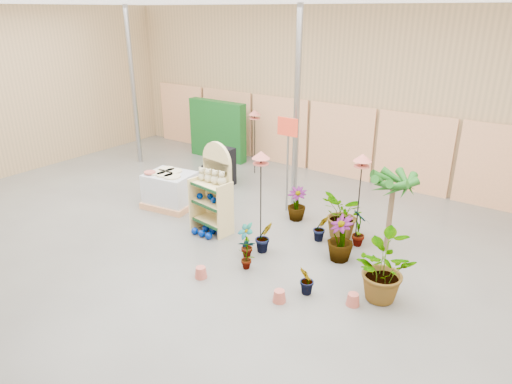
% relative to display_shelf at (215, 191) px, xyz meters
% --- Properties ---
extents(room, '(15.20, 12.10, 4.70)m').
position_rel_display_shelf_xyz_m(room, '(0.60, -0.39, 1.34)').
color(room, '#565550').
rests_on(room, ground).
extents(display_shelf, '(0.86, 0.61, 1.91)m').
position_rel_display_shelf_xyz_m(display_shelf, '(0.00, 0.00, 0.00)').
color(display_shelf, '#DAC47E').
rests_on(display_shelf, ground).
extents(teddy_bears, '(0.71, 0.19, 0.30)m').
position_rel_display_shelf_xyz_m(teddy_bears, '(0.02, -0.09, 0.34)').
color(teddy_bears, beige).
rests_on(teddy_bears, display_shelf).
extents(gazing_balls_shelf, '(0.70, 0.24, 0.13)m').
position_rel_display_shelf_xyz_m(gazing_balls_shelf, '(-0.00, -0.11, -0.12)').
color(gazing_balls_shelf, navy).
rests_on(gazing_balls_shelf, display_shelf).
extents(gazing_balls_floor, '(0.63, 0.39, 0.15)m').
position_rel_display_shelf_xyz_m(gazing_balls_floor, '(0.03, -0.33, -0.80)').
color(gazing_balls_floor, navy).
rests_on(gazing_balls_floor, ground).
extents(pallet_stack, '(1.28, 1.12, 0.86)m').
position_rel_display_shelf_xyz_m(pallet_stack, '(-1.68, 0.33, -0.46)').
color(pallet_stack, tan).
rests_on(pallet_stack, ground).
extents(charcoal_planters, '(0.80, 0.50, 1.00)m').
position_rel_display_shelf_xyz_m(charcoal_planters, '(-1.67, 2.16, -0.45)').
color(charcoal_planters, black).
rests_on(charcoal_planters, ground).
extents(trellis_stock, '(2.00, 0.30, 1.80)m').
position_rel_display_shelf_xyz_m(trellis_stock, '(-3.20, 3.90, 0.03)').
color(trellis_stock, '#114D18').
rests_on(trellis_stock, ground).
extents(offer_sign, '(0.50, 0.08, 2.20)m').
position_rel_display_shelf_xyz_m(offer_sign, '(0.70, 1.68, 0.70)').
color(offer_sign, gray).
rests_on(offer_sign, ground).
extents(bird_table_front, '(0.34, 0.34, 1.95)m').
position_rel_display_shelf_xyz_m(bird_table_front, '(1.17, -0.02, 0.93)').
color(bird_table_front, black).
rests_on(bird_table_front, ground).
extents(bird_table_right, '(0.34, 0.34, 1.91)m').
position_rel_display_shelf_xyz_m(bird_table_right, '(2.72, 1.02, 0.90)').
color(bird_table_right, black).
rests_on(bird_table_right, ground).
extents(bird_table_back, '(0.34, 0.34, 1.83)m').
position_rel_display_shelf_xyz_m(bird_table_back, '(-1.42, 3.39, 0.83)').
color(bird_table_back, black).
rests_on(bird_table_back, ground).
extents(palm, '(0.70, 0.70, 1.69)m').
position_rel_display_shelf_xyz_m(palm, '(3.28, 1.22, 0.57)').
color(palm, brown).
rests_on(palm, ground).
extents(potted_plant_0, '(0.44, 0.38, 0.70)m').
position_rel_display_shelf_xyz_m(potted_plant_0, '(1.22, -0.56, -0.52)').
color(potted_plant_0, '#195515').
rests_on(potted_plant_0, ground).
extents(potted_plant_1, '(0.41, 0.44, 0.63)m').
position_rel_display_shelf_xyz_m(potted_plant_1, '(1.37, -0.20, -0.56)').
color(potted_plant_1, '#195515').
rests_on(potted_plant_1, ground).
extents(potted_plant_3, '(0.67, 0.67, 0.88)m').
position_rel_display_shelf_xyz_m(potted_plant_3, '(2.69, 0.36, -0.43)').
color(potted_plant_3, '#195515').
rests_on(potted_plant_3, ground).
extents(potted_plant_4, '(0.51, 0.48, 0.80)m').
position_rel_display_shelf_xyz_m(potted_plant_4, '(2.76, 1.07, -0.47)').
color(potted_plant_4, '#195515').
rests_on(potted_plant_4, ground).
extents(potted_plant_5, '(0.39, 0.39, 0.55)m').
position_rel_display_shelf_xyz_m(potted_plant_5, '(2.04, 0.84, -0.59)').
color(potted_plant_5, '#195515').
rests_on(potted_plant_5, ground).
extents(potted_plant_6, '(1.20, 1.21, 1.02)m').
position_rel_display_shelf_xyz_m(potted_plant_6, '(2.35, 1.20, -0.36)').
color(potted_plant_6, '#195515').
rests_on(potted_plant_6, ground).
extents(potted_plant_8, '(0.39, 0.36, 0.62)m').
position_rel_display_shelf_xyz_m(potted_plant_8, '(1.47, -0.89, -0.56)').
color(potted_plant_8, '#195515').
rests_on(potted_plant_8, ground).
extents(potted_plant_9, '(0.35, 0.37, 0.53)m').
position_rel_display_shelf_xyz_m(potted_plant_9, '(2.76, -0.98, -0.61)').
color(potted_plant_9, '#195515').
rests_on(potted_plant_9, ground).
extents(potted_plant_10, '(1.30, 1.28, 1.09)m').
position_rel_display_shelf_xyz_m(potted_plant_10, '(3.73, -0.39, -0.33)').
color(potted_plant_10, '#195515').
rests_on(potted_plant_10, ground).
extents(potted_plant_11, '(0.51, 0.51, 0.75)m').
position_rel_display_shelf_xyz_m(potted_plant_11, '(1.13, 1.41, -0.50)').
color(potted_plant_11, '#195515').
rests_on(potted_plant_11, ground).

